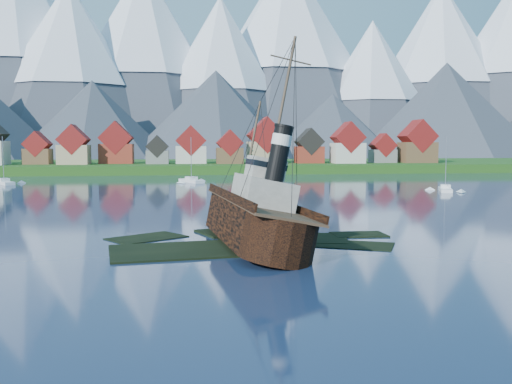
{
  "coord_description": "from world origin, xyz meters",
  "views": [
    {
      "loc": [
        -4.92,
        -57.52,
        10.52
      ],
      "look_at": [
        3.23,
        6.0,
        5.0
      ],
      "focal_mm": 40.0,
      "sensor_mm": 36.0,
      "label": 1
    }
  ],
  "objects": [
    {
      "name": "seawall",
      "position": [
        0.0,
        132.0,
        0.0
      ],
      "size": [
        600.0,
        2.5,
        2.0
      ],
      "primitive_type": "cube",
      "color": "#3F3D38",
      "rests_on": "ground"
    },
    {
      "name": "sailboat_c",
      "position": [
        -50.34,
        94.56,
        0.29
      ],
      "size": [
        7.53,
        9.59,
        12.73
      ],
      "rotation": [
        0.0,
        0.0,
        0.59
      ],
      "color": "white",
      "rests_on": "ground"
    },
    {
      "name": "shoal",
      "position": [
        1.78,
        2.15,
        -0.35
      ],
      "size": [
        31.71,
        21.24,
        1.14
      ],
      "color": "black",
      "rests_on": "ground"
    },
    {
      "name": "tugboat_wreck",
      "position": [
        1.91,
        1.98,
        2.84
      ],
      "size": [
        6.6,
        28.45,
        22.55
      ],
      "rotation": [
        0.0,
        0.19,
        0.11
      ],
      "color": "black",
      "rests_on": "ground"
    },
    {
      "name": "sailboat_d",
      "position": [
        51.72,
        59.81,
        0.29
      ],
      "size": [
        5.39,
        9.36,
        12.48
      ],
      "rotation": [
        0.0,
        0.0,
        -0.36
      ],
      "color": "white",
      "rests_on": "ground"
    },
    {
      "name": "sailboat_e",
      "position": [
        -2.72,
        95.87,
        0.27
      ],
      "size": [
        6.9,
        11.03,
        12.6
      ],
      "rotation": [
        0.0,
        0.0,
        0.42
      ],
      "color": "white",
      "rests_on": "ground"
    },
    {
      "name": "ground",
      "position": [
        0.0,
        0.0,
        0.0
      ],
      "size": [
        1400.0,
        1400.0,
        0.0
      ],
      "primitive_type": "plane",
      "color": "#192947",
      "rests_on": "ground"
    },
    {
      "name": "mountains",
      "position": [
        -0.79,
        481.26,
        89.34
      ],
      "size": [
        965.0,
        340.0,
        205.0
      ],
      "color": "#2D333D",
      "rests_on": "ground"
    },
    {
      "name": "town",
      "position": [
        -33.12,
        152.18,
        8.99
      ],
      "size": [
        250.96,
        16.69,
        17.3
      ],
      "color": "maroon",
      "rests_on": "ground"
    },
    {
      "name": "shore_bank",
      "position": [
        0.0,
        170.0,
        0.0
      ],
      "size": [
        600.0,
        80.0,
        3.2
      ],
      "primitive_type": "cube",
      "color": "#134012",
      "rests_on": "ground"
    }
  ]
}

